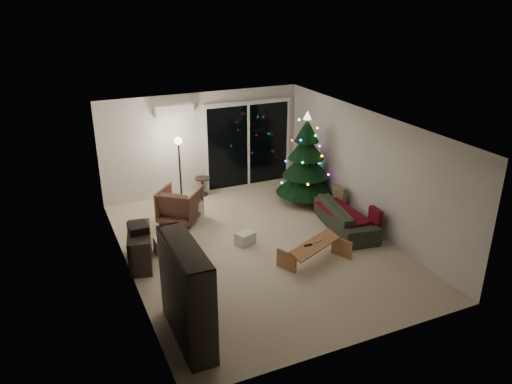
{
  "coord_description": "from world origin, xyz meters",
  "views": [
    {
      "loc": [
        -3.63,
        -7.98,
        4.79
      ],
      "look_at": [
        0.1,
        0.3,
        1.05
      ],
      "focal_mm": 35.0,
      "sensor_mm": 36.0,
      "label": 1
    }
  ],
  "objects_px": {
    "coffee_table": "(315,253)",
    "christmas_tree": "(306,158)",
    "media_cabinet": "(140,247)",
    "bookshelf": "(174,296)",
    "armchair": "(180,205)",
    "sofa": "(346,217)"
  },
  "relations": [
    {
      "from": "sofa",
      "to": "coffee_table",
      "type": "height_order",
      "value": "sofa"
    },
    {
      "from": "bookshelf",
      "to": "armchair",
      "type": "height_order",
      "value": "bookshelf"
    },
    {
      "from": "armchair",
      "to": "coffee_table",
      "type": "relative_size",
      "value": 0.68
    },
    {
      "from": "armchair",
      "to": "christmas_tree",
      "type": "bearing_deg",
      "value": -144.83
    },
    {
      "from": "sofa",
      "to": "christmas_tree",
      "type": "distance_m",
      "value": 1.83
    },
    {
      "from": "media_cabinet",
      "to": "coffee_table",
      "type": "xyz_separation_m",
      "value": [
        2.97,
        -1.31,
        -0.14
      ]
    },
    {
      "from": "armchair",
      "to": "sofa",
      "type": "bearing_deg",
      "value": -171.58
    },
    {
      "from": "coffee_table",
      "to": "christmas_tree",
      "type": "relative_size",
      "value": 0.56
    },
    {
      "from": "media_cabinet",
      "to": "armchair",
      "type": "bearing_deg",
      "value": 63.32
    },
    {
      "from": "bookshelf",
      "to": "media_cabinet",
      "type": "xyz_separation_m",
      "value": [
        0.0,
        2.42,
        -0.43
      ]
    },
    {
      "from": "bookshelf",
      "to": "christmas_tree",
      "type": "height_order",
      "value": "christmas_tree"
    },
    {
      "from": "bookshelf",
      "to": "armchair",
      "type": "relative_size",
      "value": 1.81
    },
    {
      "from": "coffee_table",
      "to": "christmas_tree",
      "type": "xyz_separation_m",
      "value": [
        1.24,
        2.6,
        0.91
      ]
    },
    {
      "from": "bookshelf",
      "to": "sofa",
      "type": "bearing_deg",
      "value": 6.55
    },
    {
      "from": "media_cabinet",
      "to": "christmas_tree",
      "type": "bearing_deg",
      "value": 29.35
    },
    {
      "from": "coffee_table",
      "to": "bookshelf",
      "type": "bearing_deg",
      "value": 175.81
    },
    {
      "from": "coffee_table",
      "to": "christmas_tree",
      "type": "height_order",
      "value": "christmas_tree"
    },
    {
      "from": "coffee_table",
      "to": "sofa",
      "type": "bearing_deg",
      "value": 11.43
    },
    {
      "from": "armchair",
      "to": "coffee_table",
      "type": "distance_m",
      "value": 3.31
    },
    {
      "from": "sofa",
      "to": "media_cabinet",
      "type": "bearing_deg",
      "value": 95.46
    },
    {
      "from": "coffee_table",
      "to": "christmas_tree",
      "type": "bearing_deg",
      "value": 39.8
    },
    {
      "from": "bookshelf",
      "to": "sofa",
      "type": "height_order",
      "value": "bookshelf"
    }
  ]
}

